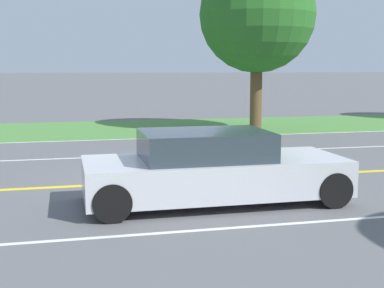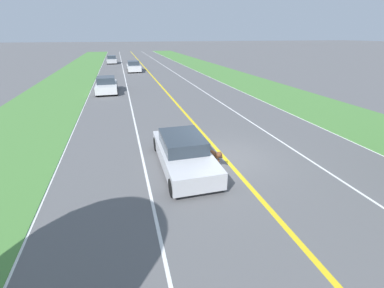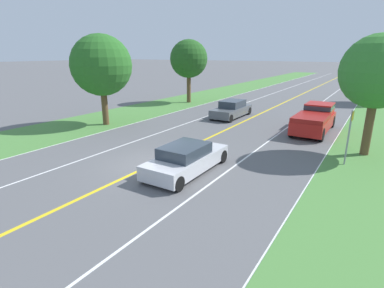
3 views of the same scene
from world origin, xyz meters
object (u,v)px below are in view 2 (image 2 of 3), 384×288
object	(u,v)px
dog	(215,155)
ego_car	(184,153)
car_trailing_near	(107,85)
car_trailing_mid	(134,67)
car_trailing_far	(112,60)

from	to	relation	value
dog	ego_car	bearing A→B (deg)	-21.08
ego_car	car_trailing_near	distance (m)	16.67
dog	car_trailing_near	size ratio (longest dim) A/B	0.29
car_trailing_near	car_trailing_mid	world-z (taller)	car_trailing_mid
ego_car	dog	bearing A→B (deg)	166.18
dog	car_trailing_far	world-z (taller)	car_trailing_far
ego_car	car_trailing_near	bearing A→B (deg)	-78.01
car_trailing_near	car_trailing_mid	xyz separation A→B (m)	(-3.40, -14.60, 0.02)
dog	car_trailing_mid	distance (m)	31.25
dog	car_trailing_far	distance (m)	44.01
ego_car	dog	size ratio (longest dim) A/B	3.75
ego_car	car_trailing_far	size ratio (longest dim) A/B	1.08
car_trailing_far	dog	bearing A→B (deg)	95.97
car_trailing_mid	ego_car	bearing A→B (deg)	90.13
ego_car	car_trailing_near	xyz separation A→B (m)	(3.46, -16.31, 0.03)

